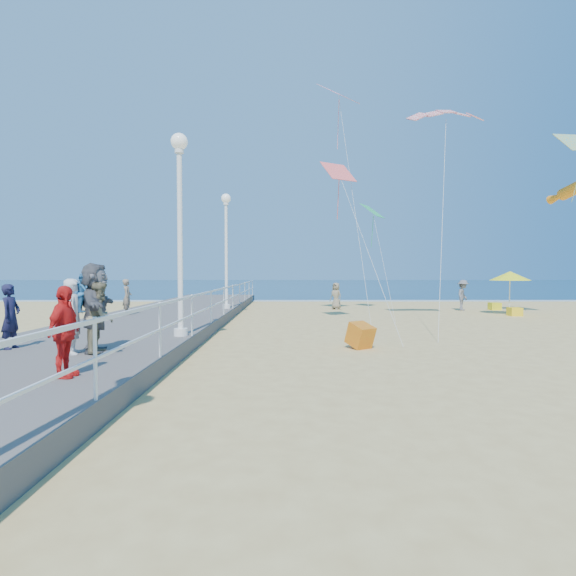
{
  "coord_description": "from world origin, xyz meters",
  "views": [
    {
      "loc": [
        -2.53,
        -11.85,
        2.08
      ],
      "look_at": [
        -2.5,
        2.0,
        1.6
      ],
      "focal_mm": 28.0,
      "sensor_mm": 36.0,
      "label": 1
    }
  ],
  "objects_px": {
    "beach_chair_left": "(495,306)",
    "beach_chair_right": "(515,312)",
    "beach_umbrella": "(510,276)",
    "toddler_held": "(84,293)",
    "woman_holding_toddler": "(74,316)",
    "spectator_5": "(95,308)",
    "spectator_1": "(100,317)",
    "lamp_post_mid": "(180,212)",
    "spectator_6": "(127,297)",
    "lamp_post_far": "(226,238)",
    "beach_walker_c": "(336,296)",
    "box_kite": "(360,338)",
    "beach_walker_a": "(463,295)",
    "spectator_3": "(64,332)",
    "spectator_0": "(11,316)"
  },
  "relations": [
    {
      "from": "beach_chair_left",
      "to": "beach_chair_right",
      "type": "relative_size",
      "value": 1.0
    },
    {
      "from": "beach_umbrella",
      "to": "beach_chair_right",
      "type": "height_order",
      "value": "beach_umbrella"
    },
    {
      "from": "toddler_held",
      "to": "beach_umbrella",
      "type": "xyz_separation_m",
      "value": [
        15.21,
        12.63,
        0.26
      ]
    },
    {
      "from": "woman_holding_toddler",
      "to": "spectator_5",
      "type": "xyz_separation_m",
      "value": [
        0.34,
        0.21,
        0.17
      ]
    },
    {
      "from": "spectator_1",
      "to": "lamp_post_mid",
      "type": "bearing_deg",
      "value": -30.17
    },
    {
      "from": "spectator_1",
      "to": "spectator_6",
      "type": "relative_size",
      "value": 1.06
    },
    {
      "from": "spectator_6",
      "to": "lamp_post_far",
      "type": "bearing_deg",
      "value": -60.76
    },
    {
      "from": "spectator_5",
      "to": "woman_holding_toddler",
      "type": "bearing_deg",
      "value": 107.24
    },
    {
      "from": "spectator_6",
      "to": "beach_walker_c",
      "type": "bearing_deg",
      "value": -62.56
    },
    {
      "from": "spectator_5",
      "to": "box_kite",
      "type": "xyz_separation_m",
      "value": [
        6.06,
        2.75,
        -1.04
      ]
    },
    {
      "from": "spectator_6",
      "to": "beach_walker_c",
      "type": "distance_m",
      "value": 11.79
    },
    {
      "from": "lamp_post_far",
      "to": "spectator_1",
      "type": "xyz_separation_m",
      "value": [
        -1.09,
        -11.47,
        -2.51
      ]
    },
    {
      "from": "lamp_post_mid",
      "to": "beach_walker_a",
      "type": "bearing_deg",
      "value": 45.27
    },
    {
      "from": "lamp_post_mid",
      "to": "spectator_3",
      "type": "height_order",
      "value": "lamp_post_mid"
    },
    {
      "from": "spectator_3",
      "to": "beach_walker_a",
      "type": "bearing_deg",
      "value": -35.5
    },
    {
      "from": "beach_chair_right",
      "to": "lamp_post_far",
      "type": "bearing_deg",
      "value": -177.64
    },
    {
      "from": "spectator_1",
      "to": "beach_chair_left",
      "type": "distance_m",
      "value": 21.84
    },
    {
      "from": "lamp_post_mid",
      "to": "beach_chair_right",
      "type": "height_order",
      "value": "lamp_post_mid"
    },
    {
      "from": "beach_walker_c",
      "to": "box_kite",
      "type": "distance_m",
      "value": 13.1
    },
    {
      "from": "lamp_post_mid",
      "to": "beach_chair_right",
      "type": "relative_size",
      "value": 9.67
    },
    {
      "from": "woman_holding_toddler",
      "to": "beach_umbrella",
      "type": "xyz_separation_m",
      "value": [
        15.36,
        12.78,
        0.73
      ]
    },
    {
      "from": "toddler_held",
      "to": "beach_walker_c",
      "type": "bearing_deg",
      "value": -41.9
    },
    {
      "from": "woman_holding_toddler",
      "to": "beach_chair_left",
      "type": "relative_size",
      "value": 2.83
    },
    {
      "from": "woman_holding_toddler",
      "to": "box_kite",
      "type": "distance_m",
      "value": 7.11
    },
    {
      "from": "lamp_post_mid",
      "to": "beach_chair_right",
      "type": "xyz_separation_m",
      "value": [
        13.75,
        9.57,
        -3.46
      ]
    },
    {
      "from": "toddler_held",
      "to": "beach_umbrella",
      "type": "height_order",
      "value": "beach_umbrella"
    },
    {
      "from": "spectator_0",
      "to": "beach_umbrella",
      "type": "bearing_deg",
      "value": -55.2
    },
    {
      "from": "beach_umbrella",
      "to": "toddler_held",
      "type": "bearing_deg",
      "value": -140.29
    },
    {
      "from": "toddler_held",
      "to": "lamp_post_far",
      "type": "bearing_deg",
      "value": -25.16
    },
    {
      "from": "spectator_6",
      "to": "box_kite",
      "type": "height_order",
      "value": "spectator_6"
    },
    {
      "from": "spectator_0",
      "to": "beach_chair_left",
      "type": "bearing_deg",
      "value": -50.37
    },
    {
      "from": "lamp_post_far",
      "to": "toddler_held",
      "type": "relative_size",
      "value": 6.59
    },
    {
      "from": "beach_chair_right",
      "to": "spectator_0",
      "type": "bearing_deg",
      "value": -145.77
    },
    {
      "from": "toddler_held",
      "to": "spectator_3",
      "type": "distance_m",
      "value": 2.39
    },
    {
      "from": "woman_holding_toddler",
      "to": "beach_chair_left",
      "type": "height_order",
      "value": "woman_holding_toddler"
    },
    {
      "from": "spectator_1",
      "to": "box_kite",
      "type": "relative_size",
      "value": 2.5
    },
    {
      "from": "woman_holding_toddler",
      "to": "beach_walker_c",
      "type": "bearing_deg",
      "value": -42.15
    },
    {
      "from": "beach_walker_c",
      "to": "beach_umbrella",
      "type": "xyz_separation_m",
      "value": [
        8.19,
        -3.25,
        1.16
      ]
    },
    {
      "from": "spectator_5",
      "to": "beach_chair_right",
      "type": "xyz_separation_m",
      "value": [
        14.98,
        11.99,
        -1.14
      ]
    },
    {
      "from": "lamp_post_mid",
      "to": "spectator_6",
      "type": "xyz_separation_m",
      "value": [
        -3.52,
        5.92,
        -2.55
      ]
    },
    {
      "from": "spectator_0",
      "to": "beach_walker_a",
      "type": "bearing_deg",
      "value": -47.85
    },
    {
      "from": "box_kite",
      "to": "beach_chair_right",
      "type": "relative_size",
      "value": 1.09
    },
    {
      "from": "toddler_held",
      "to": "lamp_post_mid",
      "type": "bearing_deg",
      "value": -47.99
    },
    {
      "from": "box_kite",
      "to": "beach_chair_right",
      "type": "height_order",
      "value": "box_kite"
    },
    {
      "from": "woman_holding_toddler",
      "to": "spectator_5",
      "type": "distance_m",
      "value": 0.44
    },
    {
      "from": "toddler_held",
      "to": "box_kite",
      "type": "bearing_deg",
      "value": -83.85
    },
    {
      "from": "spectator_3",
      "to": "box_kite",
      "type": "xyz_separation_m",
      "value": [
        5.57,
        5.04,
        -0.84
      ]
    },
    {
      "from": "lamp_post_far",
      "to": "spectator_6",
      "type": "distance_m",
      "value": 5.33
    },
    {
      "from": "spectator_1",
      "to": "woman_holding_toddler",
      "type": "bearing_deg",
      "value": 101.57
    },
    {
      "from": "spectator_3",
      "to": "box_kite",
      "type": "relative_size",
      "value": 2.46
    }
  ]
}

